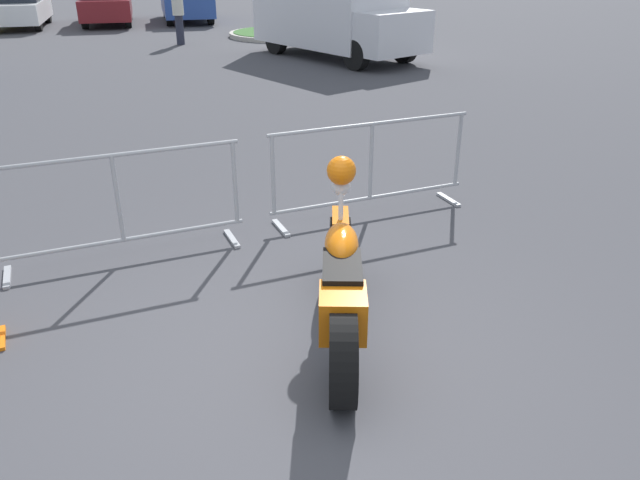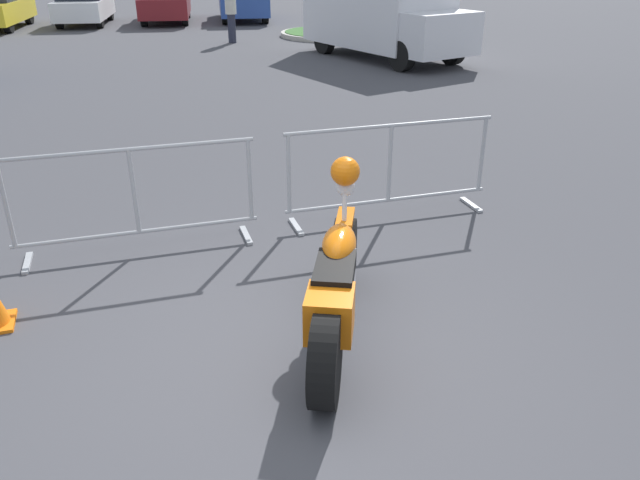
{
  "view_description": "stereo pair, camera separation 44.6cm",
  "coord_description": "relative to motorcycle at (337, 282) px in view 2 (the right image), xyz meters",
  "views": [
    {
      "loc": [
        -1.37,
        -3.54,
        2.79
      ],
      "look_at": [
        0.47,
        0.57,
        0.65
      ],
      "focal_mm": 35.0,
      "sensor_mm": 36.0,
      "label": 1
    },
    {
      "loc": [
        -0.95,
        -3.7,
        2.79
      ],
      "look_at": [
        0.47,
        0.57,
        0.65
      ],
      "focal_mm": 35.0,
      "sensor_mm": 36.0,
      "label": 2
    }
  ],
  "objects": [
    {
      "name": "motorcycle",
      "position": [
        0.0,
        0.0,
        0.0
      ],
      "size": [
        1.1,
        2.07,
        1.25
      ],
      "rotation": [
        0.0,
        0.0,
        1.13
      ],
      "color": "black",
      "rests_on": "ground"
    },
    {
      "name": "crowd_barrier_near",
      "position": [
        -1.35,
        2.04,
        0.08
      ],
      "size": [
        2.38,
        0.49,
        1.07
      ],
      "rotation": [
        0.0,
        0.0,
        -0.02
      ],
      "color": "#9EA0A5",
      "rests_on": "ground"
    },
    {
      "name": "parked_car_blue",
      "position": [
        4.05,
        22.38,
        0.3
      ],
      "size": [
        2.53,
        4.74,
        1.53
      ],
      "rotation": [
        0.0,
        0.0,
        1.41
      ],
      "color": "#284799",
      "rests_on": "ground"
    },
    {
      "name": "pedestrian",
      "position": [
        2.36,
        16.13,
        0.44
      ],
      "size": [
        0.45,
        0.45,
        1.69
      ],
      "rotation": [
        0.0,
        0.0,
        1.14
      ],
      "color": "#262838",
      "rests_on": "ground"
    },
    {
      "name": "parked_car_maroon",
      "position": [
        1.03,
        22.58,
        0.28
      ],
      "size": [
        2.46,
        4.61,
        1.49
      ],
      "rotation": [
        0.0,
        0.0,
        1.41
      ],
      "color": "maroon",
      "rests_on": "ground"
    },
    {
      "name": "planter_island",
      "position": [
        5.9,
        16.56,
        -0.19
      ],
      "size": [
        3.3,
        3.3,
        0.93
      ],
      "color": "#ADA89E",
      "rests_on": "ground"
    },
    {
      "name": "delivery_van",
      "position": [
        5.6,
        12.09,
        0.77
      ],
      "size": [
        3.21,
        5.34,
        2.31
      ],
      "rotation": [
        0.0,
        0.0,
        -1.3
      ],
      "color": "silver",
      "rests_on": "ground"
    },
    {
      "name": "ground_plane",
      "position": [
        -0.47,
        -0.17,
        -0.48
      ],
      "size": [
        120.0,
        120.0,
        0.0
      ],
      "primitive_type": "plane",
      "color": "#424247"
    },
    {
      "name": "crowd_barrier_far",
      "position": [
        1.35,
        2.04,
        0.08
      ],
      "size": [
        2.38,
        0.49,
        1.07
      ],
      "rotation": [
        0.0,
        0.0,
        -0.02
      ],
      "color": "#9EA0A5",
      "rests_on": "ground"
    },
    {
      "name": "parked_car_white",
      "position": [
        -1.98,
        22.74,
        0.23
      ],
      "size": [
        2.31,
        4.34,
        1.4
      ],
      "rotation": [
        0.0,
        0.0,
        1.41
      ],
      "color": "white",
      "rests_on": "ground"
    }
  ]
}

